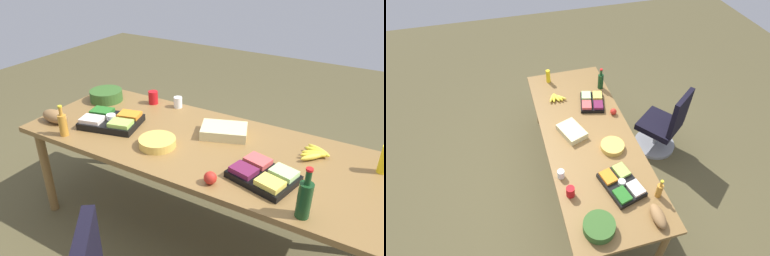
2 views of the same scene
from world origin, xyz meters
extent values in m
plane|color=brown|center=(0.00, 0.00, 0.00)|extent=(10.00, 10.00, 0.00)
cube|color=olive|center=(0.00, 0.00, 0.78)|extent=(2.58, 0.98, 0.04)
cylinder|color=olive|center=(-1.20, -0.40, 0.38)|extent=(0.07, 0.07, 0.76)
cylinder|color=olive|center=(-1.20, 0.40, 0.38)|extent=(0.07, 0.07, 0.76)
cylinder|color=olive|center=(1.20, 0.40, 0.38)|extent=(0.07, 0.07, 0.76)
cylinder|color=gray|center=(-0.31, 1.09, 0.03)|extent=(0.56, 0.56, 0.05)
cylinder|color=gray|center=(-0.31, 1.09, 0.23)|extent=(0.06, 0.06, 0.36)
cube|color=black|center=(-0.31, 1.09, 0.41)|extent=(0.67, 0.67, 0.09)
cube|color=black|center=(-0.14, 1.22, 0.72)|extent=(0.31, 0.38, 0.55)
cylinder|color=#345D25|center=(1.07, -0.23, 0.84)|extent=(0.35, 0.35, 0.09)
cylinder|color=red|center=(0.68, -0.38, 0.85)|extent=(0.09, 0.09, 0.11)
cylinder|color=#E0B64D|center=(0.23, 0.19, 0.83)|extent=(0.29, 0.29, 0.06)
cube|color=beige|center=(-0.09, -0.17, 0.83)|extent=(0.38, 0.32, 0.07)
cube|color=black|center=(-0.52, 0.20, 0.82)|extent=(0.42, 0.36, 0.04)
cube|color=#B5E38C|center=(-0.63, 0.15, 0.85)|extent=(0.17, 0.14, 0.03)
cube|color=#DA4F4D|center=(-0.45, 0.11, 0.85)|extent=(0.17, 0.14, 0.03)
cube|color=#F2D650|center=(-0.59, 0.29, 0.85)|extent=(0.17, 0.14, 0.03)
cube|color=maroon|center=(-0.42, 0.25, 0.85)|extent=(0.17, 0.14, 0.03)
cylinder|color=#153C1A|center=(-0.80, 0.40, 0.90)|extent=(0.08, 0.08, 0.20)
cylinder|color=#153C1A|center=(-0.80, 0.40, 1.04)|extent=(0.04, 0.04, 0.08)
cylinder|color=red|center=(-0.80, 0.40, 1.08)|extent=(0.04, 0.04, 0.01)
cube|color=black|center=(0.71, 0.11, 0.82)|extent=(0.48, 0.39, 0.05)
cube|color=orange|center=(0.62, 0.01, 0.86)|extent=(0.18, 0.16, 0.03)
cube|color=#286D24|center=(0.84, 0.07, 0.86)|extent=(0.18, 0.16, 0.03)
cube|color=#9FC954|center=(0.58, 0.16, 0.86)|extent=(0.18, 0.16, 0.03)
cube|color=silver|center=(0.80, 0.21, 0.86)|extent=(0.18, 0.16, 0.03)
cylinder|color=white|center=(0.71, 0.11, 0.87)|extent=(0.08, 0.08, 0.04)
ellipsoid|color=olive|center=(1.11, 0.29, 0.85)|extent=(0.24, 0.11, 0.10)
cylinder|color=yellow|center=(-1.11, -0.23, 0.89)|extent=(0.07, 0.07, 0.18)
ellipsoid|color=yellow|center=(-0.73, -0.26, 0.82)|extent=(0.17, 0.11, 0.04)
ellipsoid|color=yellow|center=(-0.73, -0.23, 0.82)|extent=(0.17, 0.07, 0.04)
ellipsoid|color=yellow|center=(-0.72, -0.21, 0.82)|extent=(0.17, 0.09, 0.04)
ellipsoid|color=yellow|center=(-0.72, -0.18, 0.82)|extent=(0.17, 0.11, 0.04)
ellipsoid|color=yellow|center=(-0.72, -0.15, 0.82)|extent=(0.14, 0.15, 0.04)
cylinder|color=white|center=(0.45, -0.42, 0.84)|extent=(0.07, 0.07, 0.09)
cylinder|color=#C5842B|center=(0.89, 0.40, 0.88)|extent=(0.08, 0.08, 0.16)
cylinder|color=#C5842B|center=(0.89, 0.40, 0.98)|extent=(0.03, 0.03, 0.06)
cylinder|color=gold|center=(0.89, 0.40, 1.02)|extent=(0.04, 0.04, 0.01)
sphere|color=red|center=(-0.28, 0.39, 0.84)|extent=(0.08, 0.08, 0.08)
camera|label=1|loc=(-1.04, 1.90, 2.04)|focal=33.86mm
camera|label=2|loc=(2.18, -0.71, 3.22)|focal=28.18mm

